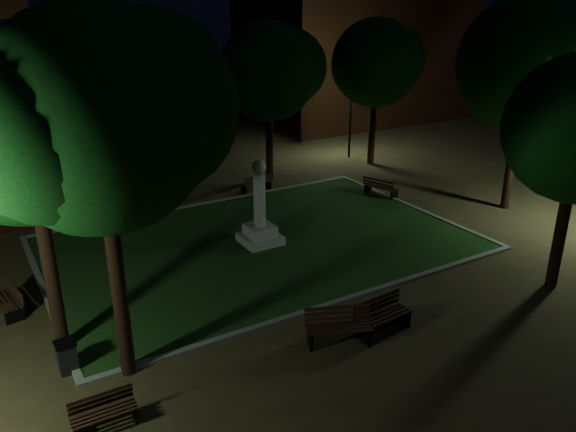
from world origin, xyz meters
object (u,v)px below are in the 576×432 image
bench_right_side (380,188)px  bench_far_side (257,184)px  bench_left_side (9,300)px  trash_bin (67,356)px  bench_west_near (104,413)px  bench_near_right (381,316)px  monument (260,221)px  bench_near_left (339,327)px

bench_right_side → bench_far_side: size_ratio=1.12×
bench_left_side → trash_bin: 3.91m
bench_left_side → bench_far_side: bearing=108.0°
bench_west_near → trash_bin: 2.46m
bench_west_near → bench_far_side: (10.26, 12.35, 0.04)m
bench_near_right → bench_left_side: bearing=139.7°
bench_far_side → monument: bearing=61.5°
bench_near_right → bench_far_side: size_ratio=1.15×
bench_near_left → bench_far_side: bench_near_left is taller
monument → trash_bin: size_ratio=3.85×
trash_bin → bench_near_left: bearing=-20.4°
trash_bin → bench_far_side: bearing=43.2°
bench_west_near → trash_bin: size_ratio=1.66×
monument → bench_right_side: size_ratio=1.85×
monument → bench_left_side: bearing=-176.4°
bench_near_left → trash_bin: size_ratio=2.26×
bench_near_left → bench_left_side: (-7.37, 6.21, -0.06)m
monument → bench_near_left: size_ratio=1.71×
bench_far_side → trash_bin: size_ratio=1.86×
bench_west_near → bench_left_side: bearing=101.1°
bench_west_near → bench_left_side: 6.36m
bench_right_side → bench_near_right: bearing=122.1°
bench_west_near → trash_bin: (-0.29, 2.44, 0.07)m
bench_near_right → bench_right_side: (7.30, 8.84, -0.03)m
monument → bench_near_left: 6.88m
bench_left_side → bench_near_right: bearing=43.8°
bench_right_side → bench_far_side: (-4.57, 3.63, -0.03)m
bench_near_right → bench_right_side: 11.46m
monument → bench_near_right: 6.92m
bench_near_left → bench_west_near: 6.18m
bench_left_side → bench_far_side: (11.45, 6.11, -0.00)m
bench_west_near → bench_right_side: (14.83, 8.72, 0.07)m
bench_right_side → trash_bin: size_ratio=2.09×
bench_near_left → bench_left_side: bench_near_left is taller
bench_left_side → bench_west_near: bearing=0.7°
trash_bin → bench_right_side: bearing=22.6°
bench_near_right → bench_far_side: bearing=73.5°
bench_near_right → bench_far_side: bench_near_right is taller
monument → bench_right_side: (7.39, 1.93, -0.53)m
bench_near_left → bench_west_near: size_ratio=1.36×
bench_west_near → bench_left_side: bench_left_side is taller
bench_far_side → trash_bin: 14.47m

